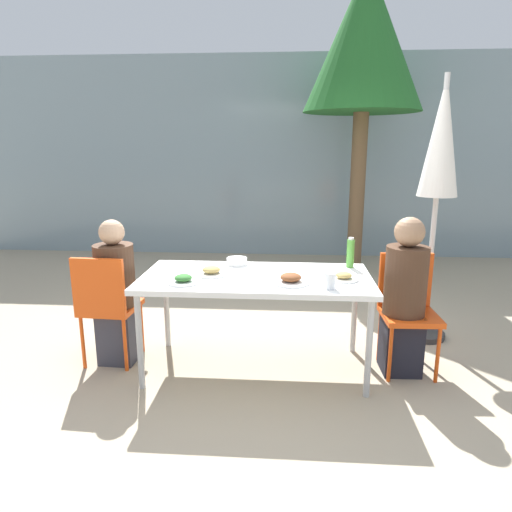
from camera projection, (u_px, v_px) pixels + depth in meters
name	position (u px, v px, depth m)	size (l,w,h in m)	color
ground_plane	(256.00, 368.00, 3.54)	(24.00, 24.00, 0.00)	tan
building_facade	(274.00, 158.00, 7.02)	(10.00, 0.20, 3.00)	gray
dining_table	(256.00, 283.00, 3.38)	(1.69, 0.83, 0.75)	white
chair_left	(106.00, 301.00, 3.49)	(0.42, 0.42, 0.88)	#E54C14
person_left	(116.00, 295.00, 3.55)	(0.30, 0.30, 1.14)	#383842
chair_right	(407.00, 303.00, 3.46)	(0.41, 0.41, 0.88)	#E54C14
person_right	(404.00, 300.00, 3.37)	(0.31, 0.31, 1.19)	black
closed_umbrella	(441.00, 152.00, 3.74)	(0.36, 0.36, 2.24)	#333333
plate_0	(291.00, 279.00, 3.18)	(0.27, 0.27, 0.07)	white
plate_1	(211.00, 272.00, 3.38)	(0.24, 0.24, 0.07)	white
plate_2	(344.00, 277.00, 3.25)	(0.21, 0.21, 0.06)	white
plate_3	(183.00, 280.00, 3.18)	(0.22, 0.22, 0.06)	white
bottle	(350.00, 253.00, 3.58)	(0.06, 0.06, 0.24)	#51A338
drinking_cup	(330.00, 281.00, 3.05)	(0.07, 0.07, 0.11)	white
salad_bowl	(237.00, 261.00, 3.68)	(0.17, 0.17, 0.06)	white
tree_behind_left	(365.00, 42.00, 5.64)	(1.50, 1.50, 3.85)	brown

